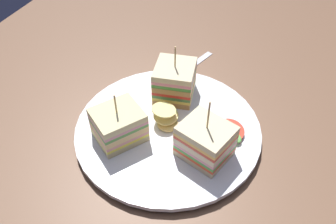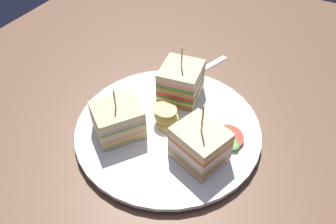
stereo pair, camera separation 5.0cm
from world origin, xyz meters
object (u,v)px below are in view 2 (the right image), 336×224
at_px(sandwich_wedge_2, 118,120).
at_px(spoon, 188,76).
at_px(plate, 168,128).
at_px(sandwich_wedge_0, 200,145).
at_px(chip_pile, 167,114).
at_px(sandwich_wedge_1, 181,82).

distance_m(sandwich_wedge_2, spoon, 0.19).
distance_m(plate, spoon, 0.14).
height_order(sandwich_wedge_0, spoon, sandwich_wedge_0).
distance_m(sandwich_wedge_0, sandwich_wedge_2, 0.13).
bearing_deg(sandwich_wedge_0, chip_pile, -9.95).
relative_size(sandwich_wedge_2, chip_pile, 1.49).
xyz_separation_m(sandwich_wedge_1, sandwich_wedge_2, (0.12, -0.04, -0.00)).
relative_size(sandwich_wedge_1, chip_pile, 1.58).
relative_size(sandwich_wedge_1, spoon, 0.69).
height_order(sandwich_wedge_1, chip_pile, sandwich_wedge_1).
height_order(sandwich_wedge_2, spoon, sandwich_wedge_2).
distance_m(chip_pile, spoon, 0.13).
bearing_deg(plate, chip_pile, -142.10).
distance_m(plate, chip_pile, 0.02).
bearing_deg(chip_pile, sandwich_wedge_0, 60.22).
bearing_deg(sandwich_wedge_0, plate, -6.44).
height_order(sandwich_wedge_1, sandwich_wedge_2, sandwich_wedge_1).
bearing_deg(sandwich_wedge_2, spoon, 28.88).
xyz_separation_m(plate, sandwich_wedge_0, (0.03, 0.07, 0.03)).
xyz_separation_m(plate, spoon, (-0.14, -0.03, -0.00)).
bearing_deg(sandwich_wedge_1, plate, 3.08).
xyz_separation_m(sandwich_wedge_1, chip_pile, (0.06, 0.01, -0.02)).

